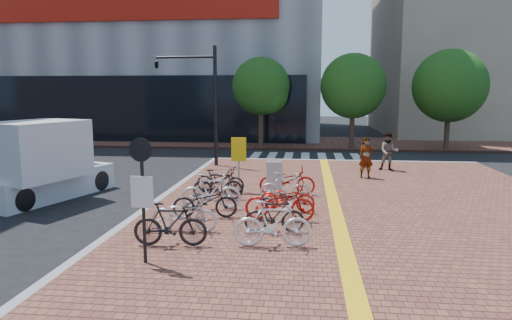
# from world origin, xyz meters

# --- Properties ---
(ground) EXTENTS (120.00, 120.00, 0.00)m
(ground) POSITION_xyz_m (0.00, 0.00, 0.00)
(ground) COLOR black
(ground) RESTS_ON ground
(sidewalk) EXTENTS (14.00, 34.00, 0.15)m
(sidewalk) POSITION_xyz_m (3.00, -5.00, 0.07)
(sidewalk) COLOR brown
(sidewalk) RESTS_ON ground
(tactile_strip) EXTENTS (0.40, 34.00, 0.01)m
(tactile_strip) POSITION_xyz_m (2.00, -5.00, 0.16)
(tactile_strip) COLOR yellow
(tactile_strip) RESTS_ON sidewalk
(kerb_west) EXTENTS (0.25, 34.00, 0.15)m
(kerb_west) POSITION_xyz_m (-4.00, -5.00, 0.08)
(kerb_west) COLOR gray
(kerb_west) RESTS_ON ground
(kerb_north) EXTENTS (14.00, 0.25, 0.15)m
(kerb_north) POSITION_xyz_m (3.00, 12.00, 0.08)
(kerb_north) COLOR gray
(kerb_north) RESTS_ON ground
(far_sidewalk) EXTENTS (70.00, 8.00, 0.15)m
(far_sidewalk) POSITION_xyz_m (0.00, 21.00, 0.07)
(far_sidewalk) COLOR brown
(far_sidewalk) RESTS_ON ground
(building_beige) EXTENTS (20.00, 18.00, 18.00)m
(building_beige) POSITION_xyz_m (18.00, 32.00, 9.00)
(building_beige) COLOR gray
(building_beige) RESTS_ON ground
(crosswalk) EXTENTS (7.50, 4.00, 0.01)m
(crosswalk) POSITION_xyz_m (0.50, 14.00, 0.01)
(crosswalk) COLOR silver
(crosswalk) RESTS_ON ground
(street_trees) EXTENTS (16.20, 4.60, 6.35)m
(street_trees) POSITION_xyz_m (5.04, 17.45, 4.10)
(street_trees) COLOR #38281E
(street_trees) RESTS_ON far_sidewalk
(bike_0) EXTENTS (1.81, 0.65, 1.07)m
(bike_0) POSITION_xyz_m (-2.14, -2.59, 0.68)
(bike_0) COLOR black
(bike_0) RESTS_ON sidewalk
(bike_1) EXTENTS (1.81, 0.68, 0.94)m
(bike_1) POSITION_xyz_m (-2.13, -1.39, 0.62)
(bike_1) COLOR silver
(bike_1) RESTS_ON sidewalk
(bike_2) EXTENTS (1.96, 0.95, 0.99)m
(bike_2) POSITION_xyz_m (-1.87, -0.06, 0.64)
(bike_2) COLOR black
(bike_2) RESTS_ON sidewalk
(bike_3) EXTENTS (1.95, 0.81, 1.13)m
(bike_3) POSITION_xyz_m (-1.89, 0.91, 0.72)
(bike_3) COLOR silver
(bike_3) RESTS_ON sidewalk
(bike_4) EXTENTS (1.76, 0.60, 1.04)m
(bike_4) POSITION_xyz_m (-1.93, 2.24, 0.67)
(bike_4) COLOR black
(bike_4) RESTS_ON sidewalk
(bike_5) EXTENTS (1.91, 0.93, 0.96)m
(bike_5) POSITION_xyz_m (-2.05, 3.31, 0.63)
(bike_5) COLOR black
(bike_5) RESTS_ON sidewalk
(bike_6) EXTENTS (1.92, 0.70, 1.13)m
(bike_6) POSITION_xyz_m (0.30, -2.38, 0.71)
(bike_6) COLOR white
(bike_6) RESTS_ON sidewalk
(bike_7) EXTENTS (1.63, 0.65, 0.95)m
(bike_7) POSITION_xyz_m (0.27, -1.29, 0.62)
(bike_7) COLOR black
(bike_7) RESTS_ON sidewalk
(bike_8) EXTENTS (2.03, 0.79, 1.05)m
(bike_8) POSITION_xyz_m (0.33, -0.10, 0.68)
(bike_8) COLOR red
(bike_8) RESTS_ON sidewalk
(bike_9) EXTENTS (1.80, 0.86, 0.91)m
(bike_9) POSITION_xyz_m (0.50, 0.91, 0.60)
(bike_9) COLOR red
(bike_9) RESTS_ON sidewalk
(bike_10) EXTENTS (1.72, 0.50, 1.03)m
(bike_10) POSITION_xyz_m (0.39, 2.02, 0.66)
(bike_10) COLOR silver
(bike_10) RESTS_ON sidewalk
(bike_11) EXTENTS (2.02, 0.78, 1.05)m
(bike_11) POSITION_xyz_m (0.40, 3.24, 0.67)
(bike_11) COLOR #A40B0C
(bike_11) RESTS_ON sidewalk
(pedestrian_a) EXTENTS (0.71, 0.54, 1.76)m
(pedestrian_a) POSITION_xyz_m (3.62, 6.87, 1.03)
(pedestrian_a) COLOR gray
(pedestrian_a) RESTS_ON sidewalk
(pedestrian_b) EXTENTS (0.94, 0.77, 1.78)m
(pedestrian_b) POSITION_xyz_m (4.92, 8.95, 1.04)
(pedestrian_b) COLOR #4F5465
(pedestrian_b) RESTS_ON sidewalk
(utility_box) EXTENTS (0.61, 0.48, 1.22)m
(utility_box) POSITION_xyz_m (-0.07, 3.14, 0.76)
(utility_box) COLOR #AFAFB4
(utility_box) RESTS_ON sidewalk
(yellow_sign) EXTENTS (0.55, 0.12, 2.02)m
(yellow_sign) POSITION_xyz_m (-1.40, 3.56, 1.55)
(yellow_sign) COLOR #B7B7BC
(yellow_sign) RESTS_ON sidewalk
(notice_sign) EXTENTS (0.51, 0.13, 2.73)m
(notice_sign) POSITION_xyz_m (-2.37, -3.74, 1.87)
(notice_sign) COLOR black
(notice_sign) RESTS_ON sidewalk
(traffic_light_pole) EXTENTS (3.17, 1.22, 5.90)m
(traffic_light_pole) POSITION_xyz_m (-4.82, 9.52, 4.22)
(traffic_light_pole) COLOR black
(traffic_light_pole) RESTS_ON sidewalk
(box_truck) EXTENTS (3.45, 5.30, 2.84)m
(box_truck) POSITION_xyz_m (-8.38, 2.40, 1.33)
(box_truck) COLOR silver
(box_truck) RESTS_ON ground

